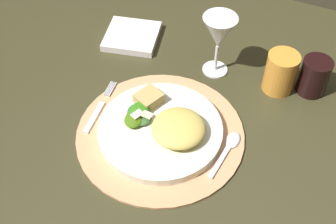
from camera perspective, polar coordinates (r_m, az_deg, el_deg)
The scene contains 12 objects.
dining_table at distance 1.07m, azimuth 1.56°, elevation -1.82°, with size 1.35×1.00×0.70m.
placemat at distance 0.94m, azimuth -1.27°, elevation -2.77°, with size 0.36×0.36×0.01m, color tan.
dinner_plate at distance 0.93m, azimuth -1.29°, elevation -2.28°, with size 0.26×0.26×0.02m, color silver.
pasta_serving at distance 0.90m, azimuth 1.40°, elevation -2.10°, with size 0.11×0.11×0.03m, color #D4BE5A.
salad_greens at distance 0.93m, azimuth -3.93°, elevation -0.29°, with size 0.07×0.09×0.02m.
bread_piece at distance 0.96m, azimuth -2.52°, elevation 1.79°, with size 0.05×0.05×0.02m, color tan.
fork at distance 0.99m, azimuth -8.99°, elevation 0.39°, with size 0.03×0.16×0.00m.
spoon at distance 0.92m, azimuth 7.95°, elevation -4.43°, with size 0.03×0.13×0.01m.
napkin at distance 1.16m, azimuth -4.72°, elevation 9.79°, with size 0.13×0.13×0.02m, color white.
wine_glass at distance 1.01m, azimuth 6.63°, elevation 10.06°, with size 0.08×0.08×0.16m.
amber_tumbler at distance 1.03m, azimuth 14.43°, elevation 5.01°, with size 0.07×0.07×0.10m, color orange.
dark_tumbler at distance 1.05m, azimuth 18.46°, elevation 4.43°, with size 0.07×0.07×0.09m, color black.
Camera 1 is at (0.26, -0.63, 1.44)m, focal length 46.85 mm.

